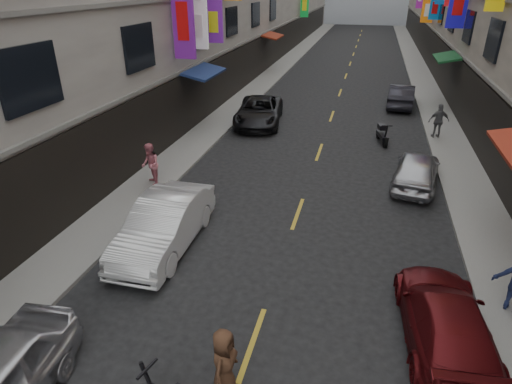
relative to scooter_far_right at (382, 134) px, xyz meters
The scene contains 13 objects.
sidewalk_left 18.25m from the scooter_far_right, 118.75° to the left, with size 2.00×90.00×0.12m, color slate.
sidewalk_right 16.32m from the scooter_far_right, 78.61° to the left, with size 2.00×90.00×0.12m, color slate.
street_awnings 4.78m from the scooter_far_right, behind, with size 13.99×35.20×0.41m.
lane_markings 13.30m from the scooter_far_right, 102.06° to the left, with size 0.12×80.20×0.01m.
scooter_far_right is the anchor object (origin of this frame).
car_left_mid 12.62m from the scooter_far_right, 119.75° to the right, with size 1.60×4.58×1.51m, color white.
car_left_far 6.72m from the scooter_far_right, 167.06° to the left, with size 2.33×5.06×1.41m, color black.
car_right_near 12.99m from the scooter_far_right, 84.60° to the right, with size 1.72×4.23×1.23m, color #580F12.
car_right_mid 4.81m from the scooter_far_right, 75.23° to the right, with size 1.56×3.89×1.32m, color #B6B5BA.
car_right_far 7.25m from the scooter_far_right, 80.83° to the left, with size 1.47×4.22×1.39m, color #24232A.
pedestrian_lfar 11.26m from the scooter_far_right, 139.36° to the right, with size 0.79×0.54×1.63m, color #CF6E7C.
pedestrian_rfar 2.94m from the scooter_far_right, 24.81° to the left, with size 0.98×0.56×1.67m, color #5F5F61.
pedestrian_crossing 15.64m from the scooter_far_right, 100.89° to the right, with size 0.76×0.52×1.55m, color #4A2E1D.
Camera 1 is at (1.82, 5.31, 7.16)m, focal length 30.00 mm.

